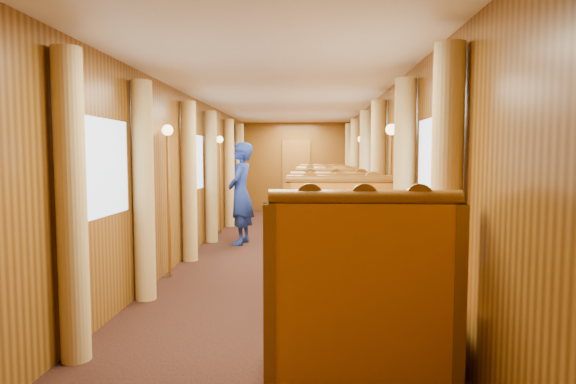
# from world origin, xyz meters

# --- Properties ---
(floor) EXTENTS (3.00, 12.00, 0.01)m
(floor) POSITION_xyz_m (0.00, 0.00, 0.00)
(floor) COLOR black
(floor) RESTS_ON ground
(ceiling) EXTENTS (3.00, 12.00, 0.01)m
(ceiling) POSITION_xyz_m (0.00, 0.00, 2.50)
(ceiling) COLOR silver
(ceiling) RESTS_ON wall_left
(wall_far) EXTENTS (3.00, 0.01, 2.50)m
(wall_far) POSITION_xyz_m (0.00, 6.00, 1.25)
(wall_far) COLOR brown
(wall_far) RESTS_ON floor
(wall_near) EXTENTS (3.00, 0.01, 2.50)m
(wall_near) POSITION_xyz_m (0.00, -6.00, 1.25)
(wall_near) COLOR brown
(wall_near) RESTS_ON floor
(wall_left) EXTENTS (0.01, 12.00, 2.50)m
(wall_left) POSITION_xyz_m (-1.50, 0.00, 1.25)
(wall_left) COLOR brown
(wall_left) RESTS_ON floor
(wall_right) EXTENTS (0.01, 12.00, 2.50)m
(wall_right) POSITION_xyz_m (1.50, 0.00, 1.25)
(wall_right) COLOR brown
(wall_right) RESTS_ON floor
(doorway_far) EXTENTS (0.80, 0.04, 2.00)m
(doorway_far) POSITION_xyz_m (0.00, 5.97, 1.00)
(doorway_far) COLOR #8F5E21
(doorway_far) RESTS_ON floor
(table_near) EXTENTS (1.05, 0.72, 0.75)m
(table_near) POSITION_xyz_m (0.75, -3.50, 0.38)
(table_near) COLOR white
(table_near) RESTS_ON floor
(banquette_near_fwd) EXTENTS (1.30, 0.55, 1.34)m
(banquette_near_fwd) POSITION_xyz_m (0.75, -4.51, 0.42)
(banquette_near_fwd) COLOR #B44A14
(banquette_near_fwd) RESTS_ON floor
(banquette_near_aft) EXTENTS (1.30, 0.55, 1.34)m
(banquette_near_aft) POSITION_xyz_m (0.75, -2.49, 0.42)
(banquette_near_aft) COLOR #B44A14
(banquette_near_aft) RESTS_ON floor
(table_mid) EXTENTS (1.05, 0.72, 0.75)m
(table_mid) POSITION_xyz_m (0.75, 0.00, 0.38)
(table_mid) COLOR white
(table_mid) RESTS_ON floor
(banquette_mid_fwd) EXTENTS (1.30, 0.55, 1.34)m
(banquette_mid_fwd) POSITION_xyz_m (0.75, -1.01, 0.42)
(banquette_mid_fwd) COLOR #B44A14
(banquette_mid_fwd) RESTS_ON floor
(banquette_mid_aft) EXTENTS (1.30, 0.55, 1.34)m
(banquette_mid_aft) POSITION_xyz_m (0.75, 1.01, 0.42)
(banquette_mid_aft) COLOR #B44A14
(banquette_mid_aft) RESTS_ON floor
(table_far) EXTENTS (1.05, 0.72, 0.75)m
(table_far) POSITION_xyz_m (0.75, 3.50, 0.38)
(table_far) COLOR white
(table_far) RESTS_ON floor
(banquette_far_fwd) EXTENTS (1.30, 0.55, 1.34)m
(banquette_far_fwd) POSITION_xyz_m (0.75, 2.49, 0.42)
(banquette_far_fwd) COLOR #B44A14
(banquette_far_fwd) RESTS_ON floor
(banquette_far_aft) EXTENTS (1.30, 0.55, 1.34)m
(banquette_far_aft) POSITION_xyz_m (0.75, 4.51, 0.42)
(banquette_far_aft) COLOR #B44A14
(banquette_far_aft) RESTS_ON floor
(tea_tray) EXTENTS (0.37, 0.30, 0.01)m
(tea_tray) POSITION_xyz_m (0.62, -3.54, 0.76)
(tea_tray) COLOR silver
(tea_tray) RESTS_ON table_near
(teapot_left) EXTENTS (0.19, 0.16, 0.13)m
(teapot_left) POSITION_xyz_m (0.60, -3.59, 0.82)
(teapot_left) COLOR silver
(teapot_left) RESTS_ON tea_tray
(teapot_right) EXTENTS (0.17, 0.15, 0.11)m
(teapot_right) POSITION_xyz_m (0.76, -3.64, 0.81)
(teapot_right) COLOR silver
(teapot_right) RESTS_ON tea_tray
(teapot_back) EXTENTS (0.18, 0.16, 0.12)m
(teapot_back) POSITION_xyz_m (0.68, -3.42, 0.81)
(teapot_back) COLOR silver
(teapot_back) RESTS_ON tea_tray
(fruit_plate) EXTENTS (0.23, 0.23, 0.05)m
(fruit_plate) POSITION_xyz_m (1.03, -3.60, 0.77)
(fruit_plate) COLOR white
(fruit_plate) RESTS_ON table_near
(cup_inboard) EXTENTS (0.08, 0.08, 0.26)m
(cup_inboard) POSITION_xyz_m (0.40, -3.39, 0.86)
(cup_inboard) COLOR white
(cup_inboard) RESTS_ON table_near
(cup_outboard) EXTENTS (0.08, 0.08, 0.26)m
(cup_outboard) POSITION_xyz_m (0.44, -3.25, 0.86)
(cup_outboard) COLOR white
(cup_outboard) RESTS_ON table_near
(rose_vase_mid) EXTENTS (0.06, 0.06, 0.36)m
(rose_vase_mid) POSITION_xyz_m (0.76, 0.03, 0.93)
(rose_vase_mid) COLOR silver
(rose_vase_mid) RESTS_ON table_mid
(rose_vase_far) EXTENTS (0.06, 0.06, 0.36)m
(rose_vase_far) POSITION_xyz_m (0.74, 3.46, 0.93)
(rose_vase_far) COLOR silver
(rose_vase_far) RESTS_ON table_far
(window_left_near) EXTENTS (0.01, 1.20, 0.90)m
(window_left_near) POSITION_xyz_m (-1.49, -3.50, 1.45)
(window_left_near) COLOR #98ADCC
(window_left_near) RESTS_ON wall_left
(curtain_left_near_a) EXTENTS (0.22, 0.22, 2.35)m
(curtain_left_near_a) POSITION_xyz_m (-1.38, -4.28, 1.18)
(curtain_left_near_a) COLOR #D6B76D
(curtain_left_near_a) RESTS_ON floor
(curtain_left_near_b) EXTENTS (0.22, 0.22, 2.35)m
(curtain_left_near_b) POSITION_xyz_m (-1.38, -2.72, 1.18)
(curtain_left_near_b) COLOR #D6B76D
(curtain_left_near_b) RESTS_ON floor
(window_right_near) EXTENTS (0.01, 1.20, 0.90)m
(window_right_near) POSITION_xyz_m (1.49, -3.50, 1.45)
(window_right_near) COLOR #98ADCC
(window_right_near) RESTS_ON wall_right
(curtain_right_near_a) EXTENTS (0.22, 0.22, 2.35)m
(curtain_right_near_a) POSITION_xyz_m (1.38, -4.28, 1.18)
(curtain_right_near_a) COLOR #D6B76D
(curtain_right_near_a) RESTS_ON floor
(curtain_right_near_b) EXTENTS (0.22, 0.22, 2.35)m
(curtain_right_near_b) POSITION_xyz_m (1.38, -2.72, 1.18)
(curtain_right_near_b) COLOR #D6B76D
(curtain_right_near_b) RESTS_ON floor
(window_left_mid) EXTENTS (0.01, 1.20, 0.90)m
(window_left_mid) POSITION_xyz_m (-1.49, 0.00, 1.45)
(window_left_mid) COLOR #98ADCC
(window_left_mid) RESTS_ON wall_left
(curtain_left_mid_a) EXTENTS (0.22, 0.22, 2.35)m
(curtain_left_mid_a) POSITION_xyz_m (-1.38, -0.78, 1.18)
(curtain_left_mid_a) COLOR #D6B76D
(curtain_left_mid_a) RESTS_ON floor
(curtain_left_mid_b) EXTENTS (0.22, 0.22, 2.35)m
(curtain_left_mid_b) POSITION_xyz_m (-1.38, 0.78, 1.18)
(curtain_left_mid_b) COLOR #D6B76D
(curtain_left_mid_b) RESTS_ON floor
(window_right_mid) EXTENTS (0.01, 1.20, 0.90)m
(window_right_mid) POSITION_xyz_m (1.49, 0.00, 1.45)
(window_right_mid) COLOR #98ADCC
(window_right_mid) RESTS_ON wall_right
(curtain_right_mid_a) EXTENTS (0.22, 0.22, 2.35)m
(curtain_right_mid_a) POSITION_xyz_m (1.38, -0.78, 1.18)
(curtain_right_mid_a) COLOR #D6B76D
(curtain_right_mid_a) RESTS_ON floor
(curtain_right_mid_b) EXTENTS (0.22, 0.22, 2.35)m
(curtain_right_mid_b) POSITION_xyz_m (1.38, 0.78, 1.18)
(curtain_right_mid_b) COLOR #D6B76D
(curtain_right_mid_b) RESTS_ON floor
(window_left_far) EXTENTS (0.01, 1.20, 0.90)m
(window_left_far) POSITION_xyz_m (-1.49, 3.50, 1.45)
(window_left_far) COLOR #98ADCC
(window_left_far) RESTS_ON wall_left
(curtain_left_far_a) EXTENTS (0.22, 0.22, 2.35)m
(curtain_left_far_a) POSITION_xyz_m (-1.38, 2.72, 1.18)
(curtain_left_far_a) COLOR #D6B76D
(curtain_left_far_a) RESTS_ON floor
(curtain_left_far_b) EXTENTS (0.22, 0.22, 2.35)m
(curtain_left_far_b) POSITION_xyz_m (-1.38, 4.28, 1.18)
(curtain_left_far_b) COLOR #D6B76D
(curtain_left_far_b) RESTS_ON floor
(window_right_far) EXTENTS (0.01, 1.20, 0.90)m
(window_right_far) POSITION_xyz_m (1.49, 3.50, 1.45)
(window_right_far) COLOR #98ADCC
(window_right_far) RESTS_ON wall_right
(curtain_right_far_a) EXTENTS (0.22, 0.22, 2.35)m
(curtain_right_far_a) POSITION_xyz_m (1.38, 2.72, 1.18)
(curtain_right_far_a) COLOR #D6B76D
(curtain_right_far_a) RESTS_ON floor
(curtain_right_far_b) EXTENTS (0.22, 0.22, 2.35)m
(curtain_right_far_b) POSITION_xyz_m (1.38, 4.28, 1.18)
(curtain_right_far_b) COLOR #D6B76D
(curtain_right_far_b) RESTS_ON floor
(sconce_left_fore) EXTENTS (0.14, 0.14, 1.95)m
(sconce_left_fore) POSITION_xyz_m (-1.40, -1.75, 1.38)
(sconce_left_fore) COLOR #BF8C3F
(sconce_left_fore) RESTS_ON floor
(sconce_right_fore) EXTENTS (0.14, 0.14, 1.95)m
(sconce_right_fore) POSITION_xyz_m (1.40, -1.75, 1.38)
(sconce_right_fore) COLOR #BF8C3F
(sconce_right_fore) RESTS_ON floor
(sconce_left_aft) EXTENTS (0.14, 0.14, 1.95)m
(sconce_left_aft) POSITION_xyz_m (-1.40, 1.75, 1.38)
(sconce_left_aft) COLOR #BF8C3F
(sconce_left_aft) RESTS_ON floor
(sconce_right_aft) EXTENTS (0.14, 0.14, 1.95)m
(sconce_right_aft) POSITION_xyz_m (1.40, 1.75, 1.38)
(sconce_right_aft) COLOR #BF8C3F
(sconce_right_aft) RESTS_ON floor
(steward) EXTENTS (0.50, 0.70, 1.79)m
(steward) POSITION_xyz_m (-0.82, 0.59, 0.90)
(steward) COLOR navy
(steward) RESTS_ON floor
(passenger) EXTENTS (0.40, 0.44, 0.76)m
(passenger) POSITION_xyz_m (0.75, 0.76, 0.74)
(passenger) COLOR beige
(passenger) RESTS_ON banquette_mid_aft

